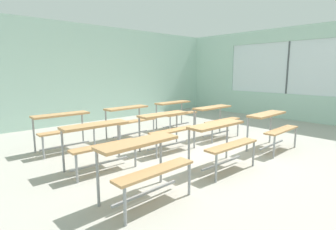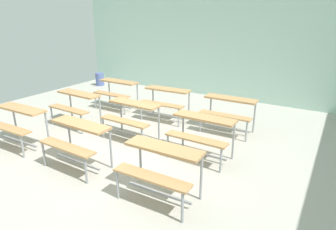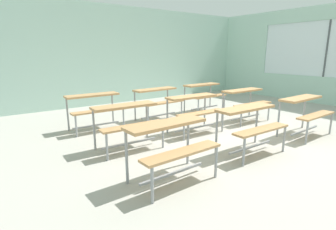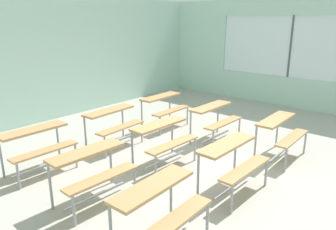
{
  "view_description": "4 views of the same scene",
  "coord_description": "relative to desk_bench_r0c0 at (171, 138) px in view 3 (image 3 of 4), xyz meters",
  "views": [
    {
      "loc": [
        -3.8,
        -3.3,
        1.6
      ],
      "look_at": [
        -0.33,
        0.51,
        0.73
      ],
      "focal_mm": 28.0,
      "sensor_mm": 36.0,
      "label": 1
    },
    {
      "loc": [
        3.16,
        -3.76,
        2.44
      ],
      "look_at": [
        0.12,
        1.27,
        0.37
      ],
      "focal_mm": 31.08,
      "sensor_mm": 36.0,
      "label": 2
    },
    {
      "loc": [
        -3.8,
        -3.3,
        1.6
      ],
      "look_at": [
        -1.11,
        0.39,
        0.5
      ],
      "focal_mm": 28.0,
      "sensor_mm": 36.0,
      "label": 3
    },
    {
      "loc": [
        -4.25,
        -2.92,
        2.5
      ],
      "look_at": [
        0.22,
        0.92,
        0.72
      ],
      "focal_mm": 34.81,
      "sensor_mm": 36.0,
      "label": 4
    }
  ],
  "objects": [
    {
      "name": "ground",
      "position": [
        1.95,
        0.83,
        -0.59
      ],
      "size": [
        10.0,
        9.0,
        0.05
      ],
      "primitive_type": "cube",
      "color": "#ADA89E"
    },
    {
      "name": "wall_back",
      "position": [
        1.95,
        5.33,
        0.94
      ],
      "size": [
        10.0,
        0.12,
        3.0
      ],
      "primitive_type": "cube",
      "color": "silver",
      "rests_on": "ground"
    },
    {
      "name": "desk_bench_r0c0",
      "position": [
        0.0,
        0.0,
        0.0
      ],
      "size": [
        1.11,
        0.62,
        0.74
      ],
      "rotation": [
        0.0,
        0.0,
        0.03
      ],
      "color": "tan",
      "rests_on": "ground"
    },
    {
      "name": "desk_bench_r0c1",
      "position": [
        1.59,
        0.01,
        0.0
      ],
      "size": [
        1.11,
        0.61,
        0.74
      ],
      "rotation": [
        0.0,
        0.0,
        -0.02
      ],
      "color": "tan",
      "rests_on": "ground"
    },
    {
      "name": "desk_bench_r0c2",
      "position": [
        3.23,
        -0.03,
        0.0
      ],
      "size": [
        1.11,
        0.61,
        0.74
      ],
      "rotation": [
        0.0,
        0.0,
        0.02
      ],
      "color": "tan",
      "rests_on": "ground"
    },
    {
      "name": "desk_bench_r1c0",
      "position": [
        0.09,
        1.34,
        0.0
      ],
      "size": [
        1.12,
        0.63,
        0.74
      ],
      "rotation": [
        0.0,
        0.0,
        -0.04
      ],
      "color": "tan",
      "rests_on": "ground"
    },
    {
      "name": "desk_bench_r1c1",
      "position": [
        1.63,
        1.39,
        0.0
      ],
      "size": [
        1.12,
        0.63,
        0.74
      ],
      "rotation": [
        0.0,
        0.0,
        -0.03
      ],
      "color": "tan",
      "rests_on": "ground"
    },
    {
      "name": "desk_bench_r1c2",
      "position": [
        3.19,
        1.35,
        0.0
      ],
      "size": [
        1.11,
        0.6,
        0.74
      ],
      "rotation": [
        0.0,
        0.0,
        -0.01
      ],
      "color": "tan",
      "rests_on": "ground"
    },
    {
      "name": "desk_bench_r2c0",
      "position": [
        0.07,
        2.76,
        0.0
      ],
      "size": [
        1.11,
        0.6,
        0.74
      ],
      "rotation": [
        0.0,
        0.0,
        -0.01
      ],
      "color": "tan",
      "rests_on": "ground"
    },
    {
      "name": "desk_bench_r2c1",
      "position": [
        1.62,
        2.71,
        0.0
      ],
      "size": [
        1.13,
        0.64,
        0.74
      ],
      "rotation": [
        0.0,
        0.0,
        0.05
      ],
      "color": "tan",
      "rests_on": "ground"
    },
    {
      "name": "desk_bench_r2c2",
      "position": [
        3.18,
        2.73,
        0.0
      ],
      "size": [
        1.11,
        0.61,
        0.74
      ],
      "rotation": [
        0.0,
        0.0,
        0.01
      ],
      "color": "tan",
      "rests_on": "ground"
    }
  ]
}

